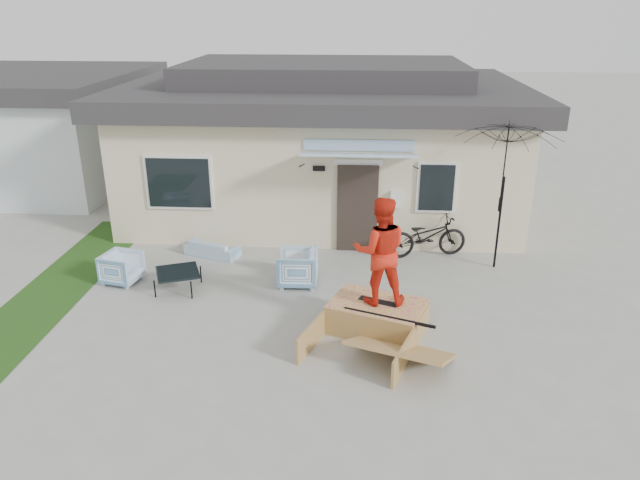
# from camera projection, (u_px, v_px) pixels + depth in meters

# --- Properties ---
(ground) EXTENTS (90.00, 90.00, 0.00)m
(ground) POSITION_uv_depth(u_px,v_px,m) (296.00, 348.00, 10.27)
(ground) COLOR gray
(ground) RESTS_ON ground
(grass_strip) EXTENTS (1.40, 8.00, 0.01)m
(grass_strip) POSITION_uv_depth(u_px,v_px,m) (58.00, 288.00, 12.44)
(grass_strip) COLOR #1A3D12
(grass_strip) RESTS_ON ground
(house) EXTENTS (10.80, 8.49, 4.10)m
(house) POSITION_uv_depth(u_px,v_px,m) (324.00, 138.00, 16.96)
(house) COLOR beige
(house) RESTS_ON ground
(neighbor_house) EXTENTS (8.60, 7.60, 3.50)m
(neighbor_house) POSITION_uv_depth(u_px,v_px,m) (8.00, 126.00, 19.52)
(neighbor_house) COLOR silver
(neighbor_house) RESTS_ON ground
(loveseat) EXTENTS (1.34, 0.78, 0.50)m
(loveseat) POSITION_uv_depth(u_px,v_px,m) (212.00, 245.00, 13.95)
(loveseat) COLOR #4C89BA
(loveseat) RESTS_ON ground
(armchair_left) EXTENTS (0.81, 0.84, 0.73)m
(armchair_left) POSITION_uv_depth(u_px,v_px,m) (122.00, 266.00, 12.57)
(armchair_left) COLOR #4C89BA
(armchair_left) RESTS_ON ground
(armchair_right) EXTENTS (0.77, 0.82, 0.83)m
(armchair_right) POSITION_uv_depth(u_px,v_px,m) (297.00, 266.00, 12.47)
(armchair_right) COLOR #4C89BA
(armchair_right) RESTS_ON ground
(coffee_table) EXTENTS (1.09, 1.09, 0.41)m
(coffee_table) POSITION_uv_depth(u_px,v_px,m) (178.00, 281.00, 12.29)
(coffee_table) COLOR black
(coffee_table) RESTS_ON ground
(bicycle) EXTENTS (2.00, 1.09, 1.22)m
(bicycle) POSITION_uv_depth(u_px,v_px,m) (427.00, 232.00, 13.79)
(bicycle) COLOR black
(bicycle) RESTS_ON ground
(patio_umbrella) EXTENTS (2.52, 2.39, 2.20)m
(patio_umbrella) POSITION_uv_depth(u_px,v_px,m) (503.00, 193.00, 12.78)
(patio_umbrella) COLOR black
(patio_umbrella) RESTS_ON ground
(skate_ramp) EXTENTS (2.27, 2.59, 0.54)m
(skate_ramp) POSITION_uv_depth(u_px,v_px,m) (377.00, 317.00, 10.75)
(skate_ramp) COLOR olive
(skate_ramp) RESTS_ON ground
(skateboard) EXTENTS (0.74, 0.45, 0.05)m
(skateboard) POSITION_uv_depth(u_px,v_px,m) (378.00, 301.00, 10.69)
(skateboard) COLOR black
(skateboard) RESTS_ON skate_ramp
(skater) EXTENTS (1.00, 0.80, 1.95)m
(skater) POSITION_uv_depth(u_px,v_px,m) (380.00, 250.00, 10.32)
(skater) COLOR red
(skater) RESTS_ON skateboard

